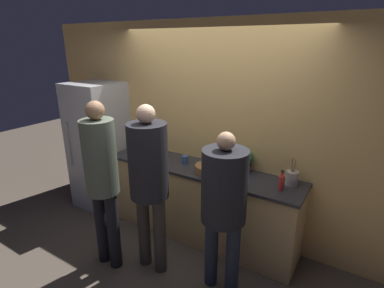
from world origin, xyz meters
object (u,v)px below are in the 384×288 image
Objects in this scene: bottle_amber at (166,159)px; cup_blue at (185,160)px; person_right at (224,198)px; fruit_bowl at (209,169)px; potted_plant at (245,160)px; utensil_crock at (292,178)px; bottle_red at (281,182)px; person_center at (149,174)px; person_left at (102,174)px; refrigerator at (100,146)px.

bottle_amber is 0.24m from cup_blue.
fruit_bowl is (-0.47, 0.57, -0.03)m from person_right.
potted_plant is at bearing 99.14° from person_right.
utensil_crock reaches higher than bottle_red.
utensil_crock is (0.88, 0.18, 0.03)m from fruit_bowl.
bottle_amber is 1.62× the size of cup_blue.
person_right is at bearing -118.78° from utensil_crock.
person_center is 5.67× the size of fruit_bowl.
utensil_crock is 0.55m from potted_plant.
utensil_crock is 1.26m from cup_blue.
person_center reaches higher than fruit_bowl.
person_center is 8.46× the size of bottle_red.
bottle_amber is (-1.45, -0.24, -0.02)m from utensil_crock.
person_left is at bearing -154.87° from person_center.
potted_plant is (0.91, 0.30, 0.08)m from bottle_amber.
bottle_amber is at bearing 153.67° from person_right.
bottle_red is (1.39, 0.06, 0.02)m from bottle_amber.
bottle_amber reaches higher than fruit_bowl.
utensil_crock is at bearing 9.26° from bottle_amber.
potted_plant is at bearing 35.09° from fruit_bowl.
person_right is 0.86m from utensil_crock.
cup_blue is 0.37× the size of potted_plant.
refrigerator reaches higher than bottle_amber.
cup_blue is (0.36, 0.98, -0.10)m from person_left.
fruit_bowl is at bearing 66.94° from person_center.
refrigerator is 1.12× the size of person_right.
refrigerator is 1.24m from bottle_amber.
person_right is (1.21, 0.33, -0.08)m from person_left.
person_right is 0.82m from potted_plant.
person_right is at bearing 15.32° from person_left.
bottle_red is at bearing 0.21° from fruit_bowl.
refrigerator is at bearing 165.83° from person_right.
cup_blue is (-0.08, 0.77, -0.13)m from person_center.
person_center is 18.87× the size of cup_blue.
bottle_amber is (0.17, 0.85, -0.09)m from person_left.
person_center is (1.51, -0.70, 0.19)m from refrigerator.
person_left is at bearing -146.27° from utensil_crock.
person_left is at bearing -164.68° from person_right.
potted_plant is (1.08, 1.14, -0.01)m from person_left.
person_center is 6.97× the size of potted_plant.
person_right reaches higher than bottle_amber.
refrigerator is 11.76× the size of bottle_amber.
refrigerator reaches higher than potted_plant.
bottle_red is (-0.06, -0.17, 0.01)m from utensil_crock.
person_left is 7.06× the size of potted_plant.
person_right is 5.12× the size of fruit_bowl.
person_right reaches higher than utensil_crock.
refrigerator reaches higher than person_center.
refrigerator reaches higher than bottle_red.
person_left is 1.01× the size of person_center.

